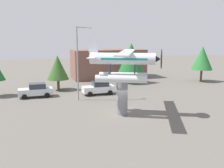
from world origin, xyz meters
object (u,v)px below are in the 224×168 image
at_px(tree_far_east, 202,58).
at_px(tree_center_back, 131,58).
at_px(streetlight_primary, 79,59).
at_px(tree_east, 58,68).
at_px(car_near_silver, 36,90).
at_px(storefront_building, 109,64).
at_px(car_mid_white, 99,88).
at_px(display_pedestal, 122,98).
at_px(floatplane_monument, 124,64).

bearing_deg(tree_far_east, tree_center_back, 167.16).
bearing_deg(streetlight_primary, tree_east, 104.19).
height_order(car_near_silver, storefront_building, storefront_building).
bearing_deg(car_near_silver, car_mid_white, 171.99).
bearing_deg(display_pedestal, tree_far_east, 33.34).
xyz_separation_m(car_near_silver, streetlight_primary, (4.94, -3.30, 4.13)).
relative_size(streetlight_primary, tree_far_east, 1.45).
relative_size(car_mid_white, tree_east, 0.84).
height_order(floatplane_monument, tree_center_back, floatplane_monument).
distance_m(car_mid_white, streetlight_primary, 5.56).
distance_m(car_mid_white, tree_center_back, 10.46).
bearing_deg(streetlight_primary, tree_far_east, 14.95).
bearing_deg(floatplane_monument, display_pedestal, 180.00).
height_order(display_pedestal, floatplane_monument, floatplane_monument).
distance_m(car_mid_white, storefront_building, 14.15).
bearing_deg(car_mid_white, display_pedestal, 88.37).
distance_m(car_mid_white, tree_far_east, 20.05).
xyz_separation_m(car_mid_white, tree_center_back, (7.48, 6.54, 3.27)).
bearing_deg(tree_center_back, tree_far_east, -12.84).
distance_m(car_near_silver, tree_east, 5.30).
bearing_deg(storefront_building, car_near_silver, -139.14).
xyz_separation_m(display_pedestal, floatplane_monument, (0.12, -0.06, 3.33)).
relative_size(car_near_silver, tree_far_east, 0.70).
bearing_deg(streetlight_primary, tree_center_back, 39.69).
bearing_deg(floatplane_monument, tree_far_east, 60.52).
bearing_deg(floatplane_monument, storefront_building, 102.29).
relative_size(car_mid_white, storefront_building, 0.31).
distance_m(car_near_silver, tree_far_east, 27.70).
height_order(tree_east, tree_center_back, tree_center_back).
height_order(display_pedestal, tree_far_east, tree_far_east).
height_order(car_near_silver, tree_east, tree_east).
xyz_separation_m(display_pedestal, storefront_building, (5.87, 22.00, 0.97)).
distance_m(storefront_building, tree_east, 13.27).
bearing_deg(tree_far_east, display_pedestal, -146.66).
height_order(car_near_silver, car_mid_white, same).
relative_size(tree_east, tree_center_back, 0.75).
bearing_deg(tree_east, car_mid_white, -44.07).
xyz_separation_m(streetlight_primary, tree_center_back, (10.50, 8.72, -0.85)).
bearing_deg(car_mid_white, streetlight_primary, 35.75).
distance_m(floatplane_monument, streetlight_primary, 7.59).
distance_m(car_mid_white, tree_east, 7.00).
height_order(storefront_building, tree_east, storefront_building).
bearing_deg(floatplane_monument, car_mid_white, 116.02).
bearing_deg(display_pedestal, car_mid_white, 88.37).
bearing_deg(display_pedestal, floatplane_monument, -26.91).
distance_m(car_near_silver, car_mid_white, 8.04).
xyz_separation_m(car_mid_white, storefront_building, (5.61, 12.87, 1.75)).
xyz_separation_m(car_near_silver, tree_center_back, (15.44, 5.42, 3.27)).
relative_size(streetlight_primary, tree_center_back, 1.32).
height_order(floatplane_monument, streetlight_primary, streetlight_primary).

